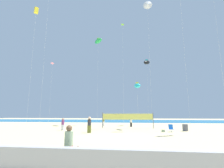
# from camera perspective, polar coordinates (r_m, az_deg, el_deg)

# --- Properties ---
(ground_plane) EXTENTS (120.00, 120.00, 0.00)m
(ground_plane) POSITION_cam_1_polar(r_m,az_deg,el_deg) (16.81, 1.25, -17.56)
(ground_plane) COLOR #D1BC89
(ocean_band) EXTENTS (120.00, 20.00, 0.01)m
(ocean_band) POSITION_cam_1_polar(r_m,az_deg,el_deg) (51.32, 5.58, -12.42)
(ocean_band) COLOR #1E6B99
(ocean_band) RESTS_ON ground
(boardwalk_ledge) EXTENTS (28.00, 0.44, 0.87)m
(boardwalk_ledge) POSITION_cam_1_polar(r_m,az_deg,el_deg) (7.18, -8.20, -24.22)
(boardwalk_ledge) COLOR #A8A8AD
(boardwalk_ledge) RESTS_ON ground
(mother_figure) EXTENTS (0.38, 0.38, 1.68)m
(mother_figure) POSITION_cam_1_polar(r_m,az_deg,el_deg) (8.35, -14.60, -18.75)
(mother_figure) COLOR #EA7260
(mother_figure) RESTS_ON ground
(toddler_figure) EXTENTS (0.18, 0.18, 0.79)m
(toddler_figure) POSITION_cam_1_polar(r_m,az_deg,el_deg) (8.18, -11.64, -22.45)
(toddler_figure) COLOR navy
(toddler_figure) RESTS_ON ground
(beachgoer_plum_shirt) EXTENTS (0.37, 0.37, 1.60)m
(beachgoer_plum_shirt) POSITION_cam_1_polar(r_m,az_deg,el_deg) (23.99, -16.42, -12.85)
(beachgoer_plum_shirt) COLOR white
(beachgoer_plum_shirt) RESTS_ON ground
(beachgoer_white_shirt) EXTENTS (0.36, 0.36, 1.57)m
(beachgoer_white_shirt) POSITION_cam_1_polar(r_m,az_deg,el_deg) (29.01, 6.51, -12.66)
(beachgoer_white_shirt) COLOR #2D2D33
(beachgoer_white_shirt) RESTS_ON ground
(beachgoer_charcoal_shirt) EXTENTS (0.42, 0.42, 1.84)m
(beachgoer_charcoal_shirt) POSITION_cam_1_polar(r_m,az_deg,el_deg) (20.17, -7.73, -13.40)
(beachgoer_charcoal_shirt) COLOR olive
(beachgoer_charcoal_shirt) RESTS_ON ground
(beachgoer_olive_shirt) EXTENTS (0.40, 0.40, 1.77)m
(beachgoer_olive_shirt) POSITION_cam_1_polar(r_m,az_deg,el_deg) (30.75, -2.96, -12.35)
(beachgoer_olive_shirt) COLOR white
(beachgoer_olive_shirt) RESTS_ON ground
(folding_beach_chair) EXTENTS (0.52, 0.65, 0.89)m
(folding_beach_chair) POSITION_cam_1_polar(r_m,az_deg,el_deg) (22.36, 19.46, -13.93)
(folding_beach_chair) COLOR #1959B2
(folding_beach_chair) RESTS_ON ground
(trash_barrel) EXTENTS (0.68, 0.68, 0.85)m
(trash_barrel) POSITION_cam_1_polar(r_m,az_deg,el_deg) (23.95, 23.70, -13.46)
(trash_barrel) COLOR #595960
(trash_barrel) RESTS_ON ground
(volleyball_net) EXTENTS (7.74, 0.29, 2.40)m
(volleyball_net) POSITION_cam_1_polar(r_m,az_deg,el_deg) (26.04, 5.28, -11.24)
(volleyball_net) COLOR #4C4C51
(volleyball_net) RESTS_ON ground
(beach_handbag) EXTENTS (0.38, 0.19, 0.30)m
(beach_handbag) POSITION_cam_1_polar(r_m,az_deg,el_deg) (21.80, 17.05, -15.01)
(beach_handbag) COLOR #99B28C
(beach_handbag) RESTS_ON ground
(kite_lime_diamond) EXTENTS (0.78, 0.78, 21.37)m
(kite_lime_diamond) POSITION_cam_1_polar(r_m,az_deg,el_deg) (38.13, 3.65, 18.70)
(kite_lime_diamond) COLOR silver
(kite_lime_diamond) RESTS_ON ground
(kite_green_inflatable) EXTENTS (2.32, 2.49, 17.61)m
(kite_green_inflatable) POSITION_cam_1_polar(r_m,az_deg,el_deg) (35.65, -4.73, 14.39)
(kite_green_inflatable) COLOR silver
(kite_green_inflatable) RESTS_ON ground
(kite_white_delta) EXTENTS (1.51, 0.56, 21.06)m
(kite_white_delta) POSITION_cam_1_polar(r_m,az_deg,el_deg) (31.73, 12.01, 24.95)
(kite_white_delta) COLOR silver
(kite_white_delta) RESTS_ON ground
(kite_cyan_inflatable) EXTENTS (1.29, 2.09, 6.73)m
(kite_cyan_inflatable) POSITION_cam_1_polar(r_m,az_deg,el_deg) (24.73, 8.59, -0.59)
(kite_cyan_inflatable) COLOR silver
(kite_cyan_inflatable) RESTS_ON ground
(kite_black_inflatable) EXTENTS (1.85, 2.50, 12.89)m
(kite_black_inflatable) POSITION_cam_1_polar(r_m,az_deg,el_deg) (34.15, 11.75, 7.23)
(kite_black_inflatable) COLOR silver
(kite_black_inflatable) RESTS_ON ground
(kite_yellow_box) EXTENTS (0.77, 0.77, 18.48)m
(kite_yellow_box) POSITION_cam_1_polar(r_m,az_deg,el_deg) (30.78, -24.44, 21.72)
(kite_yellow_box) COLOR silver
(kite_yellow_box) RESTS_ON ground
(kite_pink_diamond) EXTENTS (0.60, 0.59, 11.94)m
(kite_pink_diamond) POSITION_cam_1_polar(r_m,az_deg,el_deg) (34.34, -19.67, 6.21)
(kite_pink_diamond) COLOR silver
(kite_pink_diamond) RESTS_ON ground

